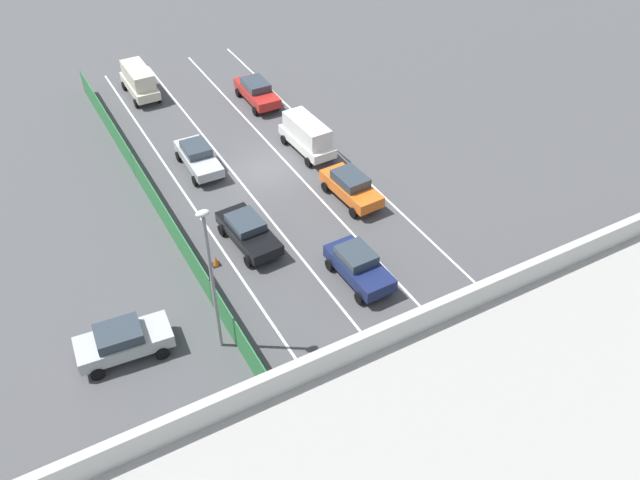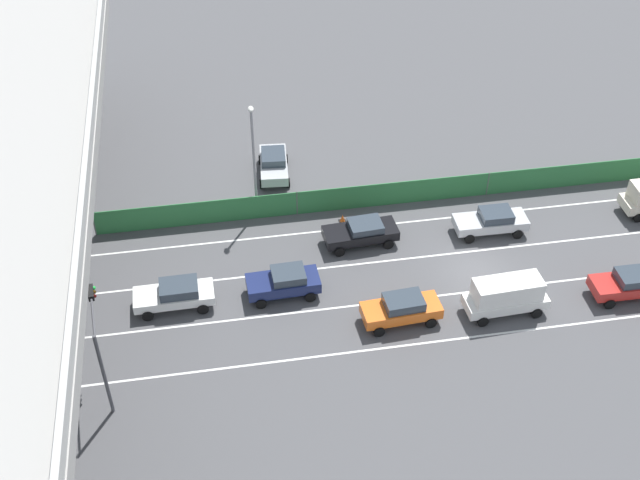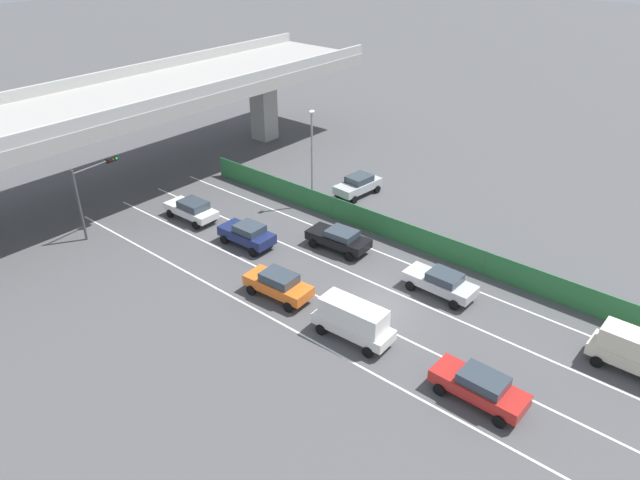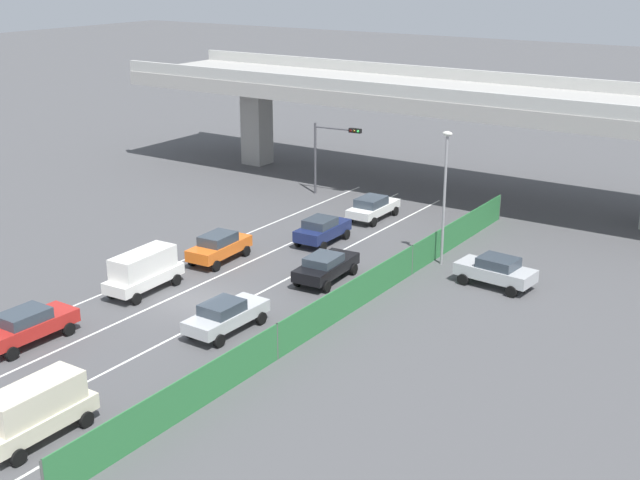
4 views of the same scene
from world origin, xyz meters
TOP-DOWN VIEW (x-y plane):
  - ground_plane at (0.00, 0.00)m, footprint 300.00×300.00m
  - lane_line_left_edge at (-5.23, 3.34)m, footprint 0.14×42.69m
  - lane_line_mid_left at (-1.74, 3.34)m, footprint 0.14×42.69m
  - lane_line_mid_right at (1.74, 3.34)m, footprint 0.14×42.69m
  - lane_line_right_edge at (5.23, 3.34)m, footprint 0.14×42.69m
  - elevated_overpass at (0.00, 26.69)m, footprint 52.76×10.67m
  - green_fence at (7.26, 3.34)m, footprint 0.10×38.79m
  - car_taxi_orange at (-3.33, 5.44)m, footprint 2.14×4.51m
  - car_van_white at (-3.56, -0.53)m, footprint 2.09×4.77m
  - car_sedan_red at (-3.48, -8.20)m, footprint 2.04×4.73m
  - car_van_cream at (3.68, -13.39)m, footprint 1.94×4.60m
  - car_sedan_navy at (-0.07, 11.60)m, footprint 2.12×4.26m
  - car_sedan_silver at (3.41, -2.07)m, footprint 2.03×4.63m
  - car_hatchback_white at (-0.02, 17.84)m, footprint 2.05×4.56m
  - car_sedan_black at (3.71, 6.26)m, footprint 2.29×4.70m
  - parked_wagon_silver at (11.94, 10.74)m, footprint 4.41×2.35m
  - traffic_light at (-5.74, 21.39)m, footprint 3.88×0.63m
  - street_lamp at (7.88, 12.36)m, footprint 0.60×0.36m
  - traffic_cone at (5.98, 7.02)m, footprint 0.47×0.47m

SIDE VIEW (x-z plane):
  - ground_plane at x=0.00m, z-range 0.00..0.00m
  - lane_line_left_edge at x=-5.23m, z-range 0.00..0.01m
  - lane_line_mid_left at x=-1.74m, z-range 0.00..0.01m
  - lane_line_mid_right at x=1.74m, z-range 0.00..0.01m
  - lane_line_right_edge at x=5.23m, z-range 0.00..0.01m
  - traffic_cone at x=5.98m, z-range -0.02..0.54m
  - green_fence at x=7.26m, z-range 0.00..1.76m
  - car_sedan_black at x=3.71m, z-range 0.10..1.66m
  - car_sedan_silver at x=3.41m, z-range 0.08..1.69m
  - car_hatchback_white at x=-0.02m, z-range 0.09..1.70m
  - car_sedan_red at x=-3.48m, z-range 0.09..1.76m
  - car_sedan_navy at x=-0.07m, z-range 0.09..1.78m
  - parked_wagon_silver at x=11.94m, z-range 0.09..1.78m
  - car_taxi_orange at x=-3.33m, z-range 0.09..1.80m
  - car_van_cream at x=3.68m, z-range 0.14..2.39m
  - car_van_white at x=-3.56m, z-range 0.14..2.42m
  - traffic_light at x=-5.74m, z-range 1.17..6.63m
  - street_lamp at x=7.88m, z-range 0.78..8.72m
  - elevated_overpass at x=0.00m, z-range 2.68..11.49m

